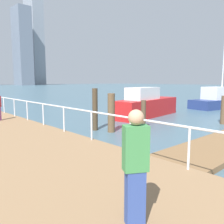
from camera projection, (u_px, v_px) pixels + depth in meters
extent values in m
plane|color=#476675|center=(50.00, 115.00, 17.72)|extent=(300.00, 300.00, 0.00)
cylinder|color=white|center=(189.00, 149.00, 5.67)|extent=(0.06, 0.06, 1.05)
cylinder|color=white|center=(130.00, 135.00, 7.11)|extent=(0.06, 0.06, 1.05)
cylinder|color=white|center=(92.00, 126.00, 8.55)|extent=(0.06, 0.06, 1.05)
cylinder|color=white|center=(64.00, 119.00, 9.99)|extent=(0.06, 0.06, 1.05)
cylinder|color=white|center=(43.00, 115.00, 11.43)|extent=(0.06, 0.06, 1.05)
cylinder|color=white|center=(27.00, 111.00, 12.87)|extent=(0.06, 0.06, 1.05)
cylinder|color=white|center=(14.00, 108.00, 14.31)|extent=(0.06, 0.06, 1.05)
cylinder|color=white|center=(4.00, 105.00, 15.75)|extent=(0.06, 0.06, 1.05)
cylinder|color=white|center=(131.00, 118.00, 7.04)|extent=(0.06, 27.37, 0.06)
cylinder|color=brown|center=(143.00, 114.00, 12.56)|extent=(0.26, 0.26, 1.53)
cylinder|color=brown|center=(111.00, 113.00, 11.65)|extent=(0.36, 0.36, 1.95)
cylinder|color=brown|center=(224.00, 110.00, 13.85)|extent=(0.34, 0.34, 1.69)
cylinder|color=#473826|center=(95.00, 109.00, 12.09)|extent=(0.28, 0.28, 2.18)
cube|color=red|center=(147.00, 108.00, 16.99)|extent=(6.51, 2.55, 1.26)
cube|color=white|center=(143.00, 93.00, 16.34)|extent=(2.83, 1.67, 0.84)
cube|color=navy|center=(221.00, 103.00, 22.55)|extent=(7.39, 3.26, 0.83)
cube|color=white|center=(216.00, 93.00, 21.97)|extent=(2.62, 2.07, 1.17)
cylinder|color=silver|center=(224.00, 51.00, 21.91)|extent=(0.12, 0.12, 8.94)
cube|color=#334C99|center=(135.00, 197.00, 3.50)|extent=(0.34, 0.31, 0.85)
cube|color=#3F8C4C|center=(136.00, 148.00, 3.40)|extent=(0.42, 0.37, 0.67)
sphere|color=tan|center=(136.00, 117.00, 3.34)|extent=(0.23, 0.23, 0.23)
cube|color=slate|center=(22.00, 47.00, 138.55)|extent=(8.10, 12.21, 45.09)
cube|color=#8C939E|center=(35.00, 39.00, 158.31)|extent=(8.05, 14.17, 61.43)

